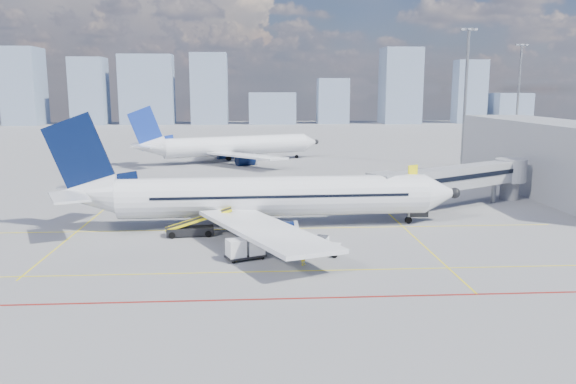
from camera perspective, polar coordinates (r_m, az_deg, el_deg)
The scene contains 13 objects.
ground at distance 51.16m, azimuth -1.39°, elevation -5.94°, with size 420.00×420.00×0.00m, color gray.
apron_markings at distance 47.40m, azimuth -1.90°, elevation -7.28°, with size 90.00×35.12×0.01m.
jet_bridge at distance 71.49m, azimuth 17.22°, elevation 1.36°, with size 23.55×15.78×6.30m.
terminal_block at distance 86.44m, azimuth 25.38°, elevation 3.16°, with size 10.00×42.00×10.00m.
floodlight_mast_ne at distance 111.44m, azimuth 17.59°, elevation 9.51°, with size 3.20×0.61×25.45m.
floodlight_mast_far at distance 154.31m, azimuth 22.37°, elevation 9.33°, with size 3.20×0.61×25.45m.
distant_skyline at distance 239.47m, azimuth -7.08°, elevation 9.93°, with size 252.47×15.69×31.53m.
main_aircraft at distance 59.00m, azimuth -3.15°, elevation -0.54°, with size 43.48×37.88×12.67m.
second_aircraft at distance 112.60m, azimuth -6.00°, elevation 4.65°, with size 38.03×32.19×11.61m.
baggage_tug at distance 49.69m, azimuth 3.77°, elevation -5.51°, with size 2.70×2.17×1.66m.
cargo_dolly at distance 48.35m, azimuth -4.36°, elevation -5.69°, with size 3.70×2.67×1.86m.
belt_loader at distance 56.76m, azimuth -9.74°, elevation -3.72°, with size 6.73×2.22×2.71m.
ramp_worker at distance 46.83m, azimuth 1.60°, elevation -6.37°, with size 0.65×0.42×1.77m, color yellow.
Camera 1 is at (-1.88, -49.06, 14.39)m, focal length 35.00 mm.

